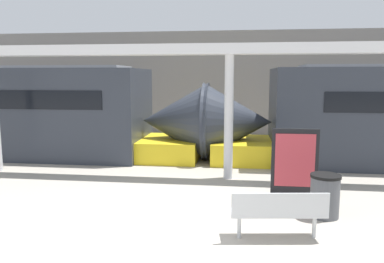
{
  "coord_description": "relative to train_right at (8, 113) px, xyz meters",
  "views": [
    {
      "loc": [
        1.27,
        -5.84,
        2.8
      ],
      "look_at": [
        0.06,
        3.76,
        1.4
      ],
      "focal_mm": 35.0,
      "sensor_mm": 36.0,
      "label": 1
    }
  ],
  "objects": [
    {
      "name": "ground_plane",
      "position": [
        7.09,
        -6.83,
        -1.51
      ],
      "size": [
        60.0,
        60.0,
        0.0
      ],
      "primitive_type": "plane",
      "color": "#A8A093"
    },
    {
      "name": "support_column_near",
      "position": [
        8.09,
        -2.44,
        0.19
      ],
      "size": [
        0.25,
        0.25,
        3.41
      ],
      "primitive_type": "cylinder",
      "color": "silver",
      "rests_on": "ground_plane"
    },
    {
      "name": "bench_near",
      "position": [
        9.07,
        -6.36,
        -0.98
      ],
      "size": [
        1.69,
        0.65,
        0.88
      ],
      "rotation": [
        0.0,
        0.0,
        0.13
      ],
      "color": "silver",
      "rests_on": "ground_plane"
    },
    {
      "name": "poster_board",
      "position": [
        9.67,
        -3.95,
        -0.69
      ],
      "size": [
        1.07,
        0.07,
        1.63
      ],
      "color": "black",
      "rests_on": "ground_plane"
    },
    {
      "name": "station_wall",
      "position": [
        7.09,
        5.56,
        0.99
      ],
      "size": [
        56.0,
        0.2,
        5.0
      ],
      "primitive_type": "cube",
      "color": "gray",
      "rests_on": "ground_plane"
    },
    {
      "name": "trash_bin",
      "position": [
        10.11,
        -5.13,
        -1.07
      ],
      "size": [
        0.6,
        0.6,
        0.88
      ],
      "color": "#4C4F54",
      "rests_on": "ground_plane"
    },
    {
      "name": "canopy_beam",
      "position": [
        8.09,
        -2.44,
        2.04
      ],
      "size": [
        28.0,
        0.6,
        0.28
      ],
      "primitive_type": "cube",
      "color": "silver",
      "rests_on": "support_column_near"
    },
    {
      "name": "train_right",
      "position": [
        0.0,
        0.0,
        0.0
      ],
      "size": [
        14.54,
        2.93,
        3.2
      ],
      "color": "#2D333D",
      "rests_on": "ground_plane"
    }
  ]
}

